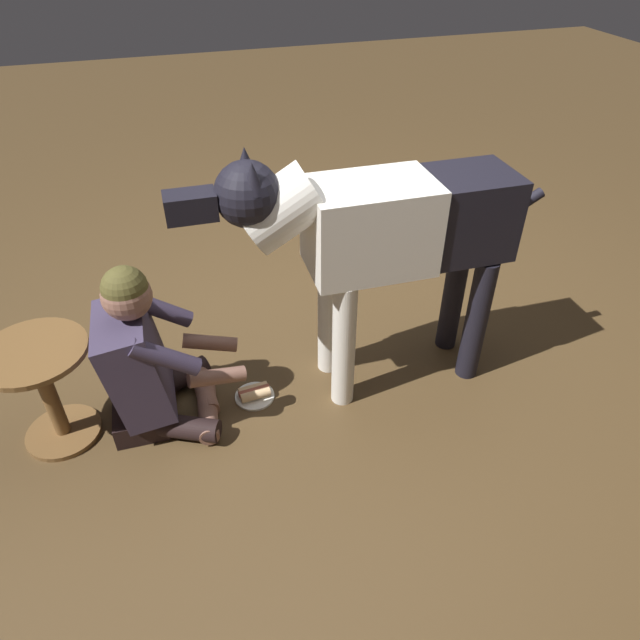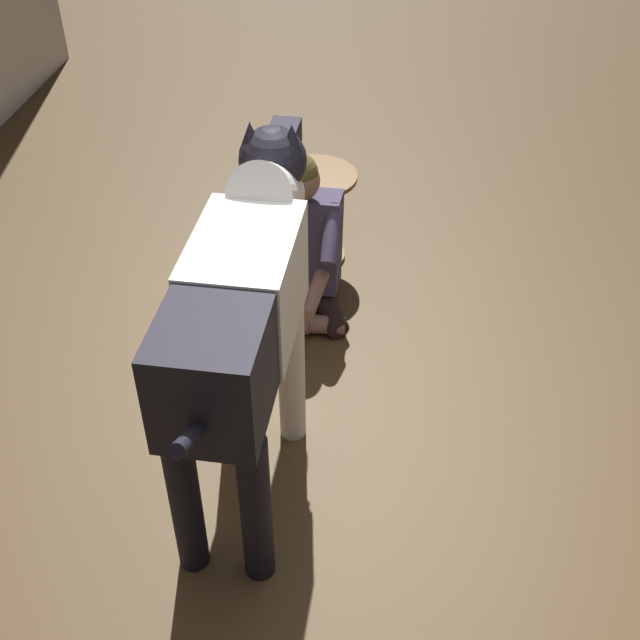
{
  "view_description": "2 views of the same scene",
  "coord_description": "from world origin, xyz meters",
  "views": [
    {
      "loc": [
        0.82,
        2.44,
        2.08
      ],
      "look_at": [
        0.22,
        0.48,
        0.5
      ],
      "focal_mm": 32.02,
      "sensor_mm": 36.0,
      "label": 1
    },
    {
      "loc": [
        -2.26,
        -0.17,
        2.58
      ],
      "look_at": [
        0.2,
        0.15,
        0.56
      ],
      "focal_mm": 45.06,
      "sensor_mm": 36.0,
      "label": 2
    }
  ],
  "objects": [
    {
      "name": "hot_dog_on_plate",
      "position": [
        0.54,
        0.37,
        0.03
      ],
      "size": [
        0.2,
        0.2,
        0.06
      ],
      "color": "white",
      "rests_on": "ground"
    },
    {
      "name": "round_side_table",
      "position": [
        1.45,
        0.35,
        0.31
      ],
      "size": [
        0.46,
        0.46,
        0.52
      ],
      "color": "brown",
      "rests_on": "ground"
    },
    {
      "name": "ground_plane",
      "position": [
        0.0,
        0.0,
        0.0
      ],
      "size": [
        14.32,
        14.32,
        0.0
      ],
      "primitive_type": "plane",
      "color": "#4B371F"
    },
    {
      "name": "large_dog",
      "position": [
        -0.09,
        0.39,
        0.84
      ],
      "size": [
        1.7,
        0.37,
        1.27
      ],
      "color": "silver",
      "rests_on": "ground"
    },
    {
      "name": "person_sitting_on_floor",
      "position": [
        1.01,
        0.37,
        0.35
      ],
      "size": [
        0.64,
        0.58,
        0.85
      ],
      "color": "black",
      "rests_on": "ground"
    }
  ]
}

